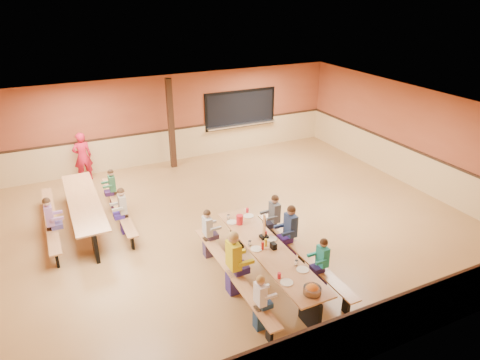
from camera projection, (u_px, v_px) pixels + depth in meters
name	position (u px, v px, depth m)	size (l,w,h in m)	color
ground	(232.00, 224.00, 11.13)	(12.00, 12.00, 0.00)	olive
room_envelope	(232.00, 200.00, 10.84)	(12.04, 10.04, 3.02)	brown
kitchen_pass_through	(241.00, 111.00, 15.60)	(2.78, 0.28, 1.38)	black
structural_post	(171.00, 124.00, 14.04)	(0.18, 0.18, 3.00)	black
cafeteria_table_main	(268.00, 258.00, 8.85)	(1.91, 3.70, 0.74)	#B17646
cafeteria_table_second	(85.00, 208.00, 10.84)	(1.91, 3.70, 0.74)	#B17646
seated_child_white_left	(260.00, 303.00, 7.54)	(0.33, 0.27, 1.12)	white
seated_adult_yellow	(234.00, 263.00, 8.40)	(0.45, 0.37, 1.38)	gold
seated_child_grey_left	(208.00, 234.00, 9.59)	(0.35, 0.29, 1.17)	#B5B5B5
seated_child_teal_right	(322.00, 264.00, 8.56)	(0.34, 0.28, 1.15)	teal
seated_child_navy_right	(290.00, 232.00, 9.53)	(0.41, 0.33, 1.29)	navy
seated_child_char_right	(274.00, 219.00, 10.13)	(0.38, 0.31, 1.23)	#52565D
seated_child_purple_sec	(51.00, 222.00, 9.98)	(0.38, 0.31, 1.24)	#99659A
seated_child_green_sec	(113.00, 190.00, 11.67)	(0.34, 0.28, 1.16)	#316E46
seated_child_tan_sec	(123.00, 211.00, 10.51)	(0.37, 0.30, 1.21)	#A49885
standing_woman	(83.00, 157.00, 13.34)	(0.57, 0.38, 1.57)	red
punch_pitcher	(240.00, 220.00, 9.63)	(0.16, 0.16, 0.22)	red
chip_bowl	(312.00, 290.00, 7.47)	(0.32, 0.32, 0.15)	orange
napkin_dispenser	(273.00, 246.00, 8.75)	(0.10, 0.14, 0.13)	black
condiment_mustard	(266.00, 243.00, 8.82)	(0.06, 0.06, 0.17)	yellow
condiment_ketchup	(263.00, 246.00, 8.71)	(0.06, 0.06, 0.17)	#B2140F
table_paddle	(264.00, 232.00, 9.08)	(0.16, 0.16, 0.56)	black
place_settings	(269.00, 247.00, 8.74)	(0.65, 3.30, 0.11)	beige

